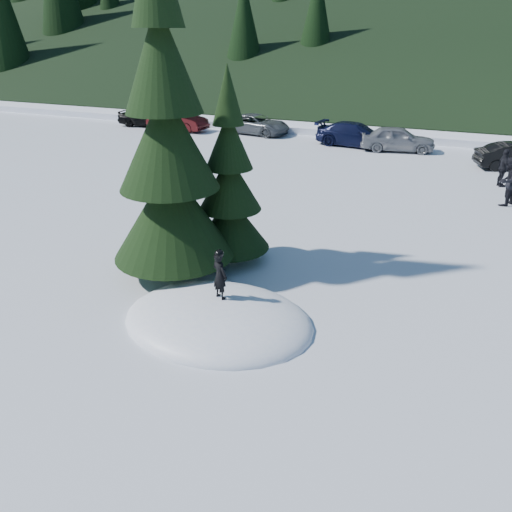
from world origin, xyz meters
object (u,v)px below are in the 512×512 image
at_px(adult_1, 503,168).
at_px(car_3, 355,135).
at_px(spruce_tall, 168,153).
at_px(car_2, 256,124).
at_px(adult_0, 508,181).
at_px(car_1, 178,120).
at_px(car_4, 398,139).
at_px(child_skier, 220,276).
at_px(car_0, 148,116).
at_px(spruce_short, 230,190).

distance_m(adult_1, car_3, 9.42).
height_order(spruce_tall, car_2, spruce_tall).
height_order(adult_0, adult_1, adult_0).
relative_size(car_1, car_4, 1.05).
bearing_deg(car_1, child_skier, -142.43).
bearing_deg(car_3, child_skier, -169.57).
xyz_separation_m(child_skier, car_1, (-13.32, 20.11, -0.35)).
distance_m(car_0, car_3, 14.67).
distance_m(child_skier, car_4, 19.45).
height_order(spruce_tall, adult_0, spruce_tall).
distance_m(spruce_short, car_1, 21.10).
distance_m(adult_0, car_2, 17.16).
xyz_separation_m(adult_0, car_3, (-7.61, 8.29, -0.26)).
xyz_separation_m(child_skier, car_2, (-8.03, 20.97, -0.43)).
height_order(spruce_tall, car_1, spruce_tall).
bearing_deg(car_3, adult_0, -130.90).
bearing_deg(adult_0, car_1, -85.88).
distance_m(car_3, car_4, 2.44).
bearing_deg(spruce_tall, adult_1, 56.52).
bearing_deg(adult_0, car_0, -84.37).
bearing_deg(car_1, car_2, -76.64).
bearing_deg(child_skier, car_2, -45.85).
bearing_deg(adult_1, spruce_short, 126.75).
relative_size(car_1, car_3, 0.92).
xyz_separation_m(child_skier, car_0, (-15.99, 20.59, -0.35)).
xyz_separation_m(spruce_tall, spruce_short, (1.00, 1.40, -1.22)).
bearing_deg(car_2, spruce_short, -150.81).
distance_m(adult_1, car_0, 23.12).
height_order(spruce_short, adult_0, spruce_short).
distance_m(spruce_tall, spruce_short, 2.11).
bearing_deg(car_4, spruce_short, 161.41).
bearing_deg(adult_0, spruce_short, -13.02).
relative_size(spruce_tall, car_4, 2.17).
height_order(spruce_tall, child_skier, spruce_tall).
height_order(car_0, car_4, car_0).
distance_m(spruce_short, car_2, 19.37).
relative_size(spruce_tall, spruce_short, 1.60).
relative_size(spruce_tall, car_1, 2.06).
height_order(child_skier, car_1, child_skier).
relative_size(spruce_tall, car_3, 1.90).
bearing_deg(car_1, adult_0, -109.70).
height_order(spruce_short, car_0, spruce_short).
bearing_deg(spruce_short, adult_0, 49.12).
height_order(adult_1, car_4, adult_1).
distance_m(car_1, car_2, 5.36).
height_order(adult_1, car_3, adult_1).
distance_m(spruce_short, car_4, 16.69).
distance_m(adult_0, car_0, 24.05).
xyz_separation_m(spruce_tall, car_2, (-5.89, 19.44, -2.70)).
relative_size(car_3, car_4, 1.14).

